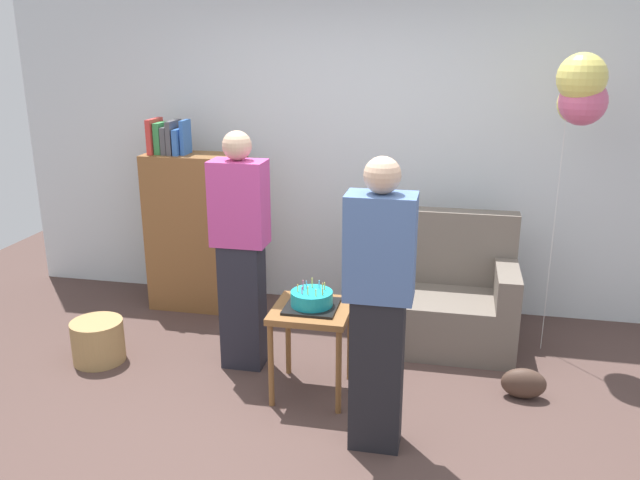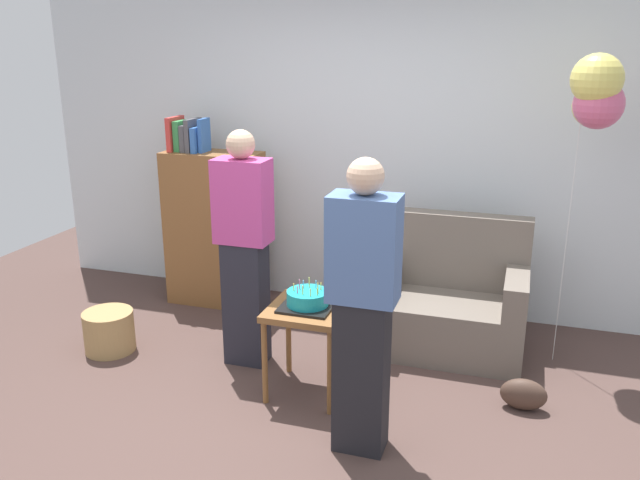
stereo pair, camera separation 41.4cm
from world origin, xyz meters
The scene contains 11 objects.
ground_plane centered at (0.00, 0.00, 0.00)m, with size 8.00×8.00×0.00m, color #4C3833.
wall_back centered at (0.00, 2.05, 1.35)m, with size 6.00×0.10×2.70m, color silver.
couch centered at (0.70, 1.37, 0.34)m, with size 1.10×0.70×0.96m.
bookshelf centered at (-1.30, 1.64, 0.68)m, with size 0.80×0.36×1.57m.
side_table centered at (-0.06, 0.44, 0.50)m, with size 0.48×0.48×0.59m.
birthday_cake centered at (-0.06, 0.44, 0.64)m, with size 0.32×0.32×0.17m.
person_blowing_candles centered at (-0.60, 0.71, 0.83)m, with size 0.36×0.22×1.63m.
person_holding_cake centered at (0.40, -0.04, 0.83)m, with size 0.36×0.22×1.63m.
wicker_basket centered at (-1.63, 0.54, 0.15)m, with size 0.36×0.36×0.30m, color #A88451.
handbag centered at (1.26, 0.64, 0.10)m, with size 0.28×0.14×0.20m, color #473328.
balloon_bunch centered at (1.53, 1.39, 1.84)m, with size 0.35×0.38×2.10m.
Camera 2 is at (1.15, -3.10, 2.18)m, focal length 36.54 mm.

